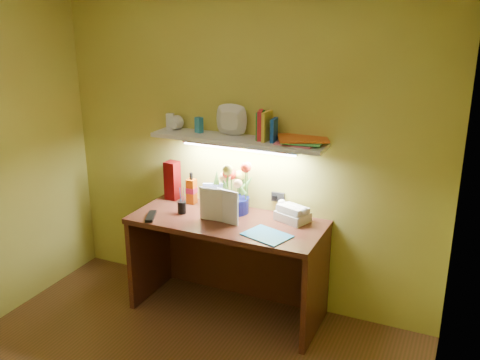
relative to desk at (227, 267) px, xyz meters
The scene contains 13 objects.
desk is the anchor object (origin of this frame).
flower_bouquet 0.60m from the desk, 96.29° to the left, with size 0.25×0.25×0.39m, color #090D3C, non-canonical shape.
telephone 0.64m from the desk, 22.41° to the left, with size 0.22×0.17×0.13m, color beige, non-canonical shape.
desk_clock 0.68m from the desk, 19.71° to the left, with size 0.07×0.03×0.07m, color #B4B5B9.
whisky_bottle 0.66m from the desk, 154.15° to the left, with size 0.07×0.07×0.25m, color #AE4204, non-canonical shape.
whisky_box 0.81m from the desk, 159.53° to the left, with size 0.10×0.10×0.31m, color #4F0506.
pen_cup 0.58m from the desk, behind, with size 0.06×0.06×0.16m, color black.
art_card 0.54m from the desk, 134.67° to the left, with size 0.18×0.04×0.18m, color white, non-canonical shape.
tv_remote 0.68m from the desk, 159.51° to the right, with size 0.05×0.19×0.02m, color black.
blue_folder 0.54m from the desk, 21.22° to the right, with size 0.30×0.22×0.01m, color teal.
desk_book_a 0.53m from the desk, 162.57° to the right, with size 0.18×0.02×0.24m, color beige.
desk_book_b 0.50m from the desk, 147.26° to the right, with size 0.18×0.02×0.25m, color silver.
wall_shelf 0.98m from the desk, 84.69° to the left, with size 1.33×0.36×0.24m.
Camera 1 is at (1.55, -2.00, 2.23)m, focal length 40.00 mm.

